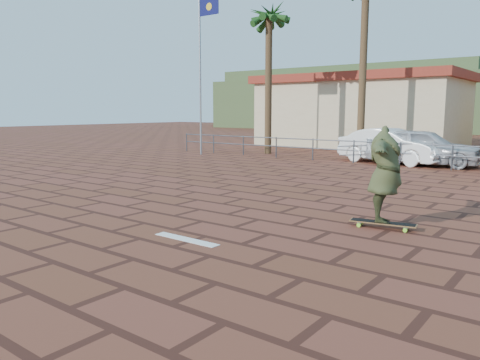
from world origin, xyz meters
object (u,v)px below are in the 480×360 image
(longboard, at_px, (383,223))
(car_silver, at_px, (423,147))
(skateboarder, at_px, (385,175))
(car_white, at_px, (392,146))

(longboard, relative_size, car_silver, 0.28)
(skateboarder, bearing_deg, longboard, 88.53)
(car_silver, height_order, car_white, car_silver)
(longboard, height_order, skateboarder, skateboarder)
(skateboarder, height_order, car_silver, skateboarder)
(car_silver, distance_m, car_white, 1.31)
(car_white, bearing_deg, longboard, -150.70)
(skateboarder, xyz_separation_m, car_white, (-3.89, 11.28, -0.31))
(longboard, bearing_deg, skateboarder, 7.89)
(longboard, height_order, car_silver, car_silver)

